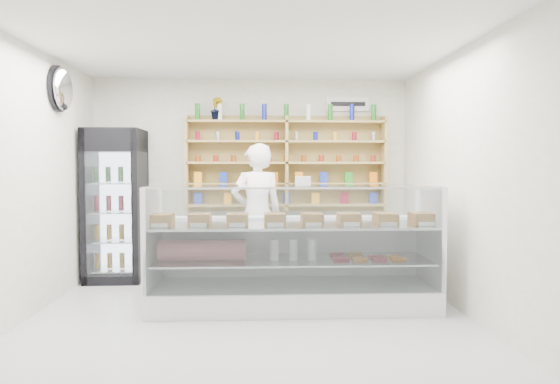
{
  "coord_description": "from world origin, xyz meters",
  "views": [
    {
      "loc": [
        0.08,
        -4.75,
        1.56
      ],
      "look_at": [
        0.34,
        0.9,
        1.26
      ],
      "focal_mm": 32.0,
      "sensor_mm": 36.0,
      "label": 1
    }
  ],
  "objects": [
    {
      "name": "room",
      "position": [
        0.0,
        0.0,
        1.4
      ],
      "size": [
        5.0,
        5.0,
        5.0
      ],
      "color": "silver",
      "rests_on": "ground"
    },
    {
      "name": "display_counter",
      "position": [
        0.47,
        0.67,
        0.37
      ],
      "size": [
        3.09,
        0.92,
        1.35
      ],
      "color": "white",
      "rests_on": "floor"
    },
    {
      "name": "shop_worker",
      "position": [
        0.08,
        1.75,
        0.92
      ],
      "size": [
        0.75,
        0.57,
        1.85
      ],
      "primitive_type": "imported",
      "rotation": [
        0.0,
        0.0,
        3.34
      ],
      "color": "white",
      "rests_on": "floor"
    },
    {
      "name": "drinks_cooler",
      "position": [
        -1.83,
        2.09,
        1.03
      ],
      "size": [
        0.75,
        0.72,
        2.05
      ],
      "rotation": [
        0.0,
        0.0,
        0.01
      ],
      "color": "black",
      "rests_on": "floor"
    },
    {
      "name": "wall_shelving",
      "position": [
        0.5,
        2.34,
        1.59
      ],
      "size": [
        2.84,
        0.28,
        1.33
      ],
      "color": "tan",
      "rests_on": "back_wall"
    },
    {
      "name": "potted_plant",
      "position": [
        -0.48,
        2.34,
        2.35
      ],
      "size": [
        0.22,
        0.2,
        0.32
      ],
      "primitive_type": "imported",
      "rotation": [
        0.0,
        0.0,
        -0.37
      ],
      "color": "#1E6626",
      "rests_on": "wall_shelving"
    },
    {
      "name": "security_mirror",
      "position": [
        -2.17,
        1.2,
        2.45
      ],
      "size": [
        0.15,
        0.5,
        0.5
      ],
      "primitive_type": "ellipsoid",
      "color": "silver",
      "rests_on": "left_wall"
    },
    {
      "name": "wall_sign",
      "position": [
        1.4,
        2.47,
        2.45
      ],
      "size": [
        0.62,
        0.03,
        0.2
      ],
      "primitive_type": "cube",
      "color": "white",
      "rests_on": "back_wall"
    }
  ]
}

